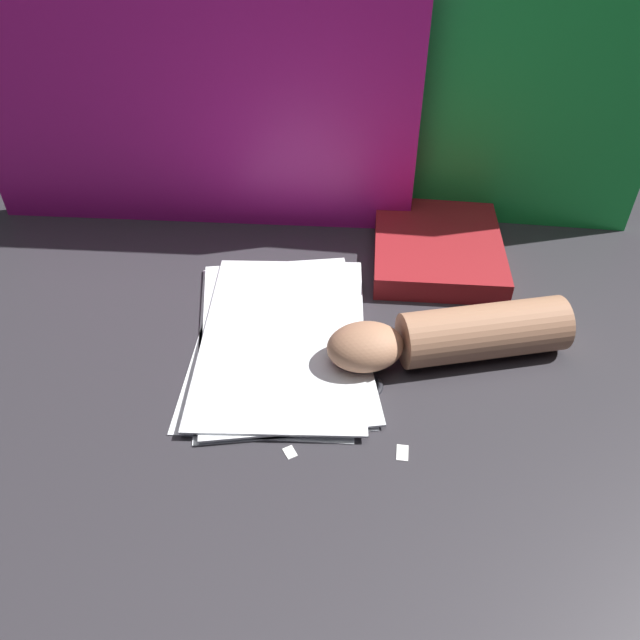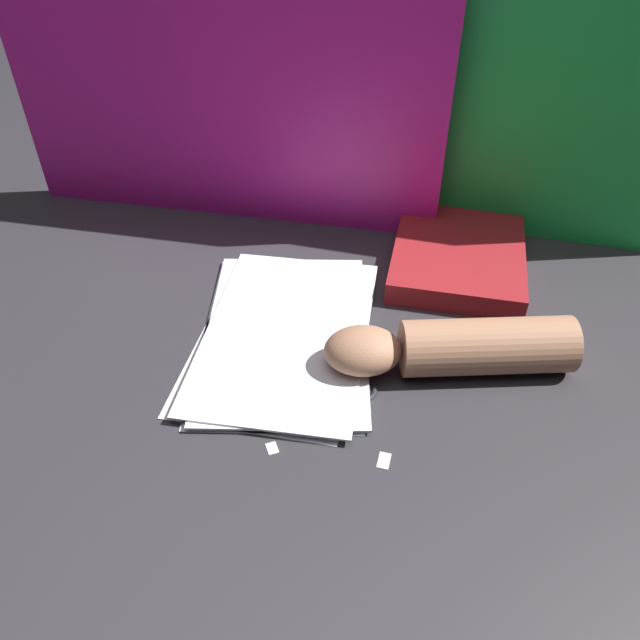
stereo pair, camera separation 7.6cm
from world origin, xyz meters
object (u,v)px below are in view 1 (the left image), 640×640
Objects in this scene: paper_stack at (281,337)px; hand_forearm at (453,336)px; book_closed at (437,241)px; scissors at (363,367)px.

paper_stack is 0.22m from hand_forearm.
paper_stack is 1.22× the size of book_closed.
hand_forearm is at bearing -9.58° from paper_stack.
hand_forearm is (0.22, -0.04, 0.03)m from paper_stack.
scissors is 0.52× the size of hand_forearm.
hand_forearm is (-0.02, -0.24, 0.02)m from book_closed.
paper_stack is at bearing 170.42° from hand_forearm.
hand_forearm is (0.11, 0.02, 0.03)m from scissors.
hand_forearm reaches higher than book_closed.
scissors is at bearing -169.81° from hand_forearm.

